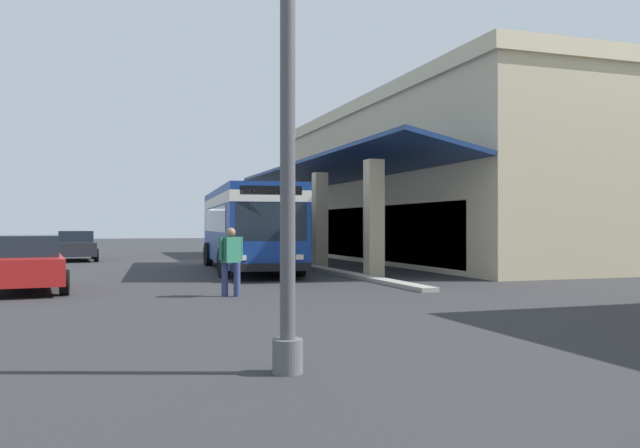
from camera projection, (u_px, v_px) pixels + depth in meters
ground at (353, 259)px, 33.91m from camera, size 120.00×120.00×0.00m
curb_strip at (287, 262)px, 29.91m from camera, size 27.58×0.50×0.12m
plaza_building at (471, 183)px, 32.97m from camera, size 23.28×15.66×7.79m
transit_bus at (247, 222)px, 25.49m from camera, size 11.37×3.43×3.34m
parked_sedan_red at (25, 263)px, 17.21m from camera, size 4.55×2.29×1.47m
parked_sedan_charcoal at (76, 245)px, 32.25m from camera, size 4.49×2.18×1.47m
pedestrian at (231, 258)px, 15.88m from camera, size 0.45×0.63×1.68m
potted_palm at (284, 247)px, 36.14m from camera, size 2.04×1.58×2.29m
lot_light_pole at (288, 50)px, 7.63m from camera, size 0.60×0.60×7.04m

